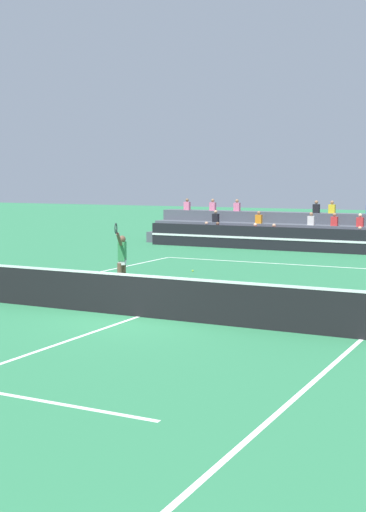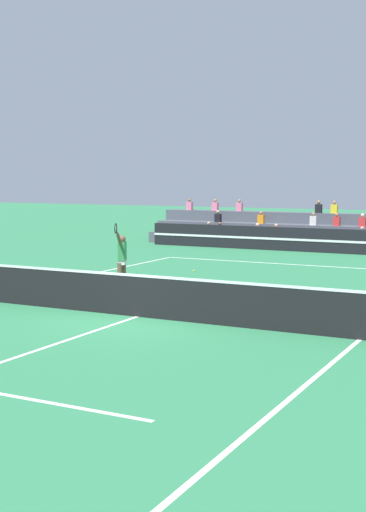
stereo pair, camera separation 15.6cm
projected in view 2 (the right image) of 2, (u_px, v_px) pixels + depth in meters
name	position (u px, v px, depth m)	size (l,w,h in m)	color
ground_plane	(137.00, 317.00, 17.62)	(120.00, 120.00, 0.00)	#2D7A4C
court_lines	(137.00, 317.00, 17.62)	(11.10, 23.90, 0.01)	white
tennis_net	(137.00, 295.00, 17.56)	(12.00, 0.10, 1.10)	slate
sponsor_banner_wall	(328.00, 241.00, 32.42)	(18.00, 0.26, 1.10)	black
bleacher_stand	(342.00, 235.00, 34.65)	(19.77, 2.85, 2.28)	#4C515B
tennis_player	(122.00, 260.00, 21.24)	(0.58, 1.34, 2.20)	brown
tennis_ball	(194.00, 271.00, 25.99)	(0.07, 0.07, 0.07)	#C6DB33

